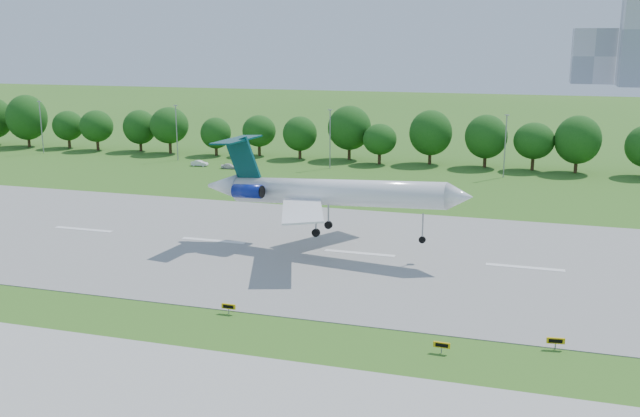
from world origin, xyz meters
The scene contains 10 objects.
ground centered at (0.00, 0.00, 0.00)m, with size 600.00×600.00×0.00m, color #2C6019.
runway centered at (0.00, 25.00, 0.04)m, with size 400.00×45.00×0.08m, color gray.
tree_line centered at (0.00, 92.00, 6.19)m, with size 288.40×8.40×10.40m.
light_poles centered at (-2.50, 82.00, 6.34)m, with size 175.90×0.25×12.19m.
airliner centered at (-4.84, 25.20, 7.73)m, with size 35.58×25.73×11.72m.
taxi_sign_left centered at (-7.62, 1.85, 0.76)m, with size 1.46×0.20×1.03m.
taxi_sign_centre centered at (22.88, 2.35, 0.80)m, with size 1.56×0.37×1.09m.
taxi_sign_right centered at (13.51, -1.23, 0.75)m, with size 1.46×0.26×1.02m.
service_vehicle_a centered at (-47.19, 76.73, 0.59)m, with size 1.25×3.58×1.18m, color white.
service_vehicle_b centered at (-39.90, 75.54, 0.56)m, with size 1.32×3.28×1.12m, color silver.
Camera 1 is at (19.66, -58.35, 26.32)m, focal length 40.00 mm.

